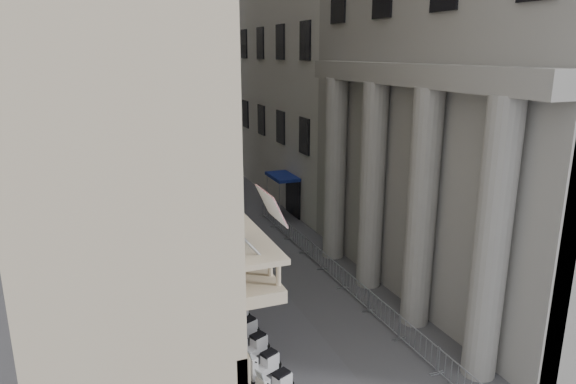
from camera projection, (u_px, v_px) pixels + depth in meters
name	position (u px, v px, depth m)	size (l,w,h in m)	color
far_building	(166.00, 14.00, 51.08)	(22.00, 10.00, 30.00)	beige
iron_fence	(184.00, 278.00, 26.52)	(0.30, 28.00, 1.40)	black
blue_awning	(283.00, 216.00, 36.66)	(1.60, 3.00, 3.00)	navy
scooter_4	(263.00, 380.00, 18.27)	(0.56, 1.40, 1.50)	white
scooter_5	(252.00, 361.00, 19.41)	(0.56, 1.40, 1.50)	white
scooter_6	(243.00, 344.00, 20.56)	(0.56, 1.40, 1.50)	white
scooter_7	(234.00, 328.00, 21.70)	(0.56, 1.40, 1.50)	white
scooter_8	(227.00, 315.00, 22.84)	(0.56, 1.40, 1.50)	white
scooter_9	(220.00, 302.00, 23.99)	(0.56, 1.40, 1.50)	white
scooter_10	(214.00, 291.00, 25.13)	(0.56, 1.40, 1.50)	white
scooter_11	(208.00, 280.00, 26.28)	(0.56, 1.40, 1.50)	white
scooter_12	(203.00, 271.00, 27.42)	(0.56, 1.40, 1.50)	white
scooter_13	(198.00, 262.00, 28.56)	(0.56, 1.40, 1.50)	white
scooter_14	(194.00, 254.00, 29.71)	(0.56, 1.40, 1.50)	white
barrier_1	(417.00, 356.00, 19.76)	(0.60, 2.40, 1.10)	#9EA0A5
barrier_2	(383.00, 325.00, 22.01)	(0.60, 2.40, 1.10)	#9EA0A5
barrier_3	(355.00, 299.00, 24.26)	(0.60, 2.40, 1.10)	#9EA0A5
barrier_4	(332.00, 278.00, 26.51)	(0.60, 2.40, 1.10)	#9EA0A5
barrier_5	(312.00, 261.00, 28.76)	(0.60, 2.40, 1.10)	#9EA0A5
barrier_6	(296.00, 246.00, 31.01)	(0.60, 2.40, 1.10)	#9EA0A5
barrier_7	(281.00, 233.00, 33.26)	(0.60, 2.40, 1.10)	#9EA0A5
barrier_8	(269.00, 221.00, 35.51)	(0.60, 2.40, 1.10)	#9EA0A5
security_tent	(176.00, 178.00, 36.69)	(3.80, 3.80, 3.09)	white
street_lamp	(190.00, 152.00, 33.18)	(2.70, 0.96, 8.52)	#92949A
info_kiosk	(188.00, 255.00, 27.23)	(0.30, 0.87, 1.82)	black
pedestrian_a	(240.00, 232.00, 30.42)	(0.73, 0.48, 2.00)	black
pedestrian_b	(238.00, 193.00, 39.70)	(0.74, 0.58, 1.52)	black
pedestrian_c	(232.00, 205.00, 36.19)	(0.86, 0.56, 1.75)	black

